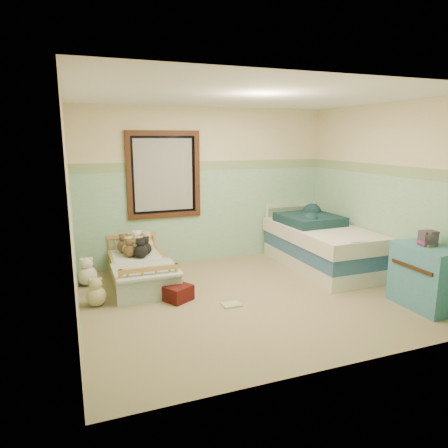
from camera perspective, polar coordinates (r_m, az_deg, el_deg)
name	(u,v)px	position (r m, az deg, el deg)	size (l,w,h in m)	color
floor	(250,297)	(5.39, 3.64, -10.18)	(4.20, 3.60, 0.02)	#78694C
ceiling	(253,95)	(5.02, 4.04, 17.56)	(4.20, 3.60, 0.02)	white
wall_back	(206,186)	(6.72, -2.56, 5.38)	(4.20, 0.04, 2.50)	beige
wall_front	(341,232)	(3.52, 16.03, -1.10)	(4.20, 0.04, 2.50)	beige
wall_left	(70,212)	(4.61, -20.70, 1.58)	(0.04, 3.60, 2.50)	beige
wall_right	(387,193)	(6.22, 21.79, 4.01)	(0.04, 3.60, 2.50)	beige
wainscot_mint	(206,216)	(6.78, -2.48, 1.16)	(4.20, 0.01, 1.50)	#8FAC90
border_strip	(206,166)	(6.67, -2.54, 8.14)	(4.20, 0.01, 0.15)	#3C6942
window_frame	(164,175)	(6.47, -8.40, 6.80)	(1.16, 0.06, 1.36)	black
window_blinds	(164,175)	(6.48, -8.42, 6.80)	(0.92, 0.01, 1.12)	#BCBCB8
toddler_bed_frame	(140,275)	(5.97, -11.60, -7.06)	(0.76, 1.52, 0.20)	#AF7A41
toddler_mattress	(140,265)	(5.92, -11.66, -5.62)	(0.69, 1.45, 0.12)	silver
patchwork_quilt	(146,270)	(5.45, -10.90, -6.29)	(0.82, 0.76, 0.03)	#7DA9CD
plush_bed_brown	(124,246)	(6.34, -13.79, -3.04)	(0.20, 0.20, 0.20)	brown
plush_bed_white	(137,244)	(6.36, -12.01, -2.79)	(0.23, 0.23, 0.23)	white
plush_bed_tan	(129,250)	(6.13, -13.07, -3.50)	(0.20, 0.20, 0.20)	tan
plush_bed_dark	(145,249)	(6.16, -10.95, -3.39)	(0.19, 0.19, 0.19)	black
plush_floor_cream	(87,276)	(6.03, -18.57, -6.87)	(0.27, 0.27, 0.27)	white
plush_floor_tan	(96,296)	(5.29, -17.42, -9.61)	(0.24, 0.24, 0.24)	tan
twin_bed_frame	(321,261)	(6.66, 13.38, -5.02)	(1.00, 2.01, 0.22)	white
twin_boxspring	(321,247)	(6.60, 13.47, -3.19)	(1.00, 2.01, 0.22)	navy
twin_mattress	(322,234)	(6.55, 13.56, -1.33)	(1.04, 2.05, 0.22)	silver
teal_blanket	(309,219)	(6.73, 11.86, 0.66)	(0.85, 0.90, 0.14)	#132E34
dresser	(426,277)	(5.51, 26.39, -6.61)	(0.47, 0.76, 0.76)	teal
book_stack	(428,238)	(5.41, 26.62, -1.79)	(0.18, 0.14, 0.18)	brown
red_pillow	(178,293)	(5.25, -6.39, -9.58)	(0.31, 0.27, 0.19)	maroon
floor_book	(231,305)	(5.11, 1.03, -11.20)	(0.23, 0.18, 0.02)	yellow
extra_plush_0	(139,249)	(6.15, -11.77, -3.41)	(0.20, 0.20, 0.20)	tan
extra_plush_1	(139,248)	(6.20, -11.76, -3.32)	(0.19, 0.19, 0.19)	brown
extra_plush_2	(147,245)	(6.30, -10.77, -2.93)	(0.22, 0.22, 0.22)	tan
extra_plush_3	(128,248)	(6.33, -13.24, -3.23)	(0.16, 0.16, 0.16)	black
extra_plush_4	(130,251)	(6.10, -13.03, -3.64)	(0.19, 0.19, 0.19)	brown
extra_plush_5	(141,251)	(6.01, -11.53, -3.74)	(0.20, 0.20, 0.20)	black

